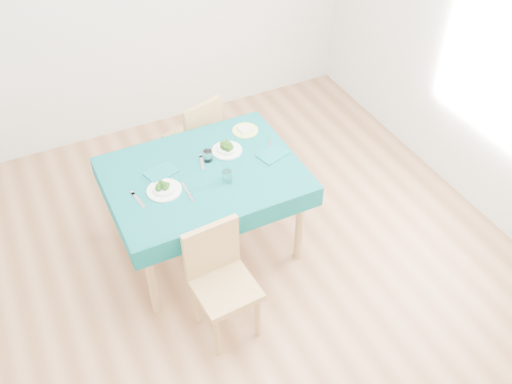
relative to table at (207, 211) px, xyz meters
name	(u,v)px	position (x,y,z in m)	size (l,w,h in m)	color
room_shell	(256,130)	(0.20, -0.44, 0.97)	(4.02, 4.52, 2.73)	#8F5E3B
table	(207,211)	(0.00, 0.00, 0.00)	(1.35, 1.03, 0.76)	#075253
chair_near	(225,284)	(-0.18, -0.76, 0.10)	(0.38, 0.42, 0.96)	#A9854F
chair_far	(192,134)	(0.22, 0.83, 0.09)	(0.37, 0.41, 0.94)	#A9854F
bowl_near	(164,187)	(-0.31, -0.06, 0.42)	(0.24, 0.24, 0.07)	white
bowl_far	(227,147)	(0.25, 0.15, 0.41)	(0.22, 0.22, 0.07)	white
fork_near	(138,200)	(-0.50, -0.07, 0.38)	(0.02, 0.18, 0.00)	silver
knife_near	(188,192)	(-0.17, -0.14, 0.38)	(0.02, 0.22, 0.00)	silver
fork_far	(202,162)	(0.03, 0.11, 0.38)	(0.02, 0.16, 0.00)	silver
knife_far	(270,148)	(0.55, 0.04, 0.38)	(0.02, 0.23, 0.00)	silver
napkin_near	(161,172)	(-0.27, 0.12, 0.39)	(0.21, 0.15, 0.01)	#0A5C5C
napkin_far	(273,154)	(0.53, -0.04, 0.39)	(0.21, 0.15, 0.01)	#0A5C5C
tumbler_center	(208,156)	(0.08, 0.11, 0.42)	(0.07, 0.07, 0.08)	white
tumbler_side	(227,176)	(0.11, -0.16, 0.42)	(0.07, 0.07, 0.09)	white
side_plate	(245,131)	(0.48, 0.31, 0.38)	(0.20, 0.20, 0.01)	#D4E46F
bread_slice	(245,129)	(0.48, 0.31, 0.40)	(0.10, 0.10, 0.01)	beige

